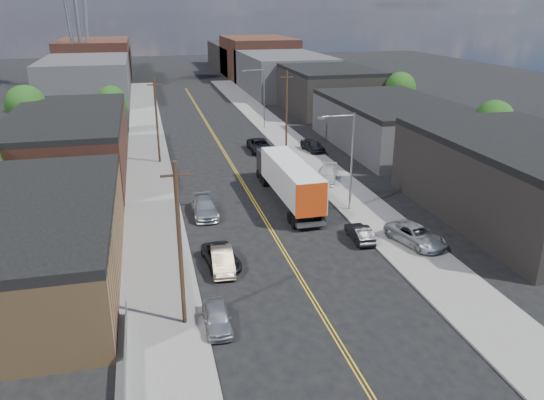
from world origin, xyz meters
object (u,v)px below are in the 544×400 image
semi_truck (287,176)px  car_right_lot_b (327,174)px  car_left_a (217,317)px  car_left_b (222,260)px  car_left_d (205,207)px  car_ahead_truck (260,146)px  car_right_oncoming (360,233)px  car_left_c (221,257)px  car_right_lot_a (416,235)px  car_right_lot_c (313,145)px

semi_truck → car_right_lot_b: 7.12m
car_left_a → car_right_lot_b: bearing=58.9°
semi_truck → car_left_b: semi_truck is taller
car_left_d → car_ahead_truck: bearing=65.2°
semi_truck → car_right_oncoming: bearing=-74.0°
car_left_d → car_left_c: bearing=-89.8°
car_left_a → car_right_lot_b: car_right_lot_b is taller
car_right_lot_a → car_left_c: bearing=163.5°
car_right_lot_b → car_left_d: bearing=-130.3°
car_left_a → car_right_lot_a: size_ratio=0.73×
car_right_oncoming → car_ahead_truck: (-1.88, 28.63, 0.15)m
semi_truck → car_left_d: 8.62m
semi_truck → car_right_lot_c: bearing=63.3°
car_right_lot_b → car_left_b: bearing=-104.3°
semi_truck → car_left_c: (-8.17, -12.20, -1.71)m
semi_truck → car_left_c: 14.78m
car_right_lot_a → car_right_oncoming: bearing=137.8°
car_right_lot_b → car_right_lot_c: bearing=103.9°
semi_truck → car_ahead_truck: bearing=84.8°
car_right_lot_a → car_right_lot_c: car_right_lot_c is taller
car_left_c → car_right_lot_b: size_ratio=0.94×
car_right_oncoming → car_right_lot_b: 14.89m
car_right_oncoming → car_ahead_truck: car_ahead_truck is taller
car_left_b → car_right_lot_c: car_right_lot_c is taller
car_left_b → car_right_lot_b: car_right_lot_b is taller
car_right_oncoming → car_right_lot_a: car_right_lot_a is taller
car_left_b → car_right_lot_a: car_right_lot_a is taller
car_left_d → car_right_lot_b: 15.16m
car_right_lot_a → car_ahead_truck: 31.09m
car_right_lot_a → car_right_lot_c: 28.69m
car_right_oncoming → car_left_b: bearing=14.1°
car_left_b → car_right_oncoming: bearing=15.5°
car_left_b → car_right_lot_b: 21.90m
car_right_lot_c → car_right_oncoming: bearing=-109.0°
car_left_b → car_left_c: (0.00, 0.66, -0.07)m
car_right_lot_b → car_right_lot_c: car_right_lot_c is taller
car_left_a → car_left_c: bearing=80.7°
car_left_b → car_left_c: size_ratio=0.93×
car_left_a → car_right_oncoming: (12.78, 9.45, -0.01)m
car_left_d → car_right_oncoming: 14.06m
car_left_b → car_ahead_truck: 32.42m
car_right_lot_c → car_ahead_truck: size_ratio=0.79×
car_left_b → car_left_d: (0.00, 10.63, 0.04)m
car_left_d → car_right_lot_b: bearing=25.4°
car_left_b → car_right_lot_c: size_ratio=0.98×
car_left_b → car_right_lot_b: bearing=55.0°
car_left_a → car_right_lot_b: (15.12, 24.15, 0.22)m
car_left_c → car_right_lot_a: size_ratio=0.89×
car_left_b → semi_truck: bearing=61.4°
car_left_d → car_right_oncoming: (11.38, -8.26, -0.11)m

